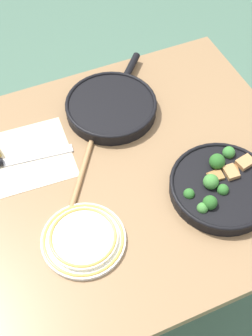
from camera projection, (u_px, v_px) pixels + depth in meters
ground_plane at (126, 278)px, 1.94m from camera, size 14.00×14.00×0.00m
dining_table_red at (126, 190)px, 1.42m from camera, size 1.04×0.90×0.74m
skillet_broccoli at (222, 185)px, 1.29m from camera, size 0.40×0.29×0.07m
skillet_eggs at (111, 106)px, 1.47m from camera, size 0.33×0.34×0.04m
wooden_spoon at (90, 144)px, 1.40m from camera, size 0.24×0.33×0.02m
parchment_sheet at (4, 163)px, 1.36m from camera, size 0.41×0.26×0.00m
grater_knife at (9, 161)px, 1.36m from camera, size 0.29×0.06×0.02m
dinner_plate_stack at (83, 239)px, 1.20m from camera, size 0.22×0.22×0.03m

